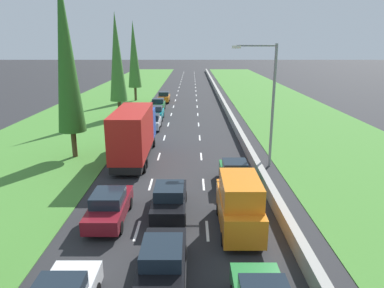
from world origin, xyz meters
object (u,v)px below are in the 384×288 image
(orange_van_right_lane, at_px, (239,204))
(green_hatchback_right_lane, at_px, (234,173))
(black_sedan_centre_lane, at_px, (163,262))
(teal_hatchback_left_lane, at_px, (156,113))
(silver_hatchback_left_lane, at_px, (152,122))
(green_hatchback_left_lane, at_px, (158,105))
(street_light_mast, at_px, (269,98))
(maroon_sedan_left_lane, at_px, (109,206))
(poplar_tree_fourth, at_px, (134,55))
(orange_hatchback_left_lane, at_px, (164,97))
(black_sedan_centre_lane_second, at_px, (170,199))
(red_box_truck_left_lane, at_px, (134,133))
(poplar_tree_third, at_px, (117,58))
(poplar_tree_second, at_px, (66,53))

(orange_van_right_lane, distance_m, green_hatchback_right_lane, 5.88)
(black_sedan_centre_lane, height_order, green_hatchback_right_lane, green_hatchback_right_lane)
(teal_hatchback_left_lane, bearing_deg, silver_hatchback_left_lane, -89.07)
(green_hatchback_left_lane, bearing_deg, street_light_mast, -66.22)
(maroon_sedan_left_lane, distance_m, silver_hatchback_left_lane, 20.50)
(teal_hatchback_left_lane, bearing_deg, maroon_sedan_left_lane, -89.84)
(poplar_tree_fourth, bearing_deg, street_light_mast, -65.31)
(green_hatchback_left_lane, distance_m, orange_hatchback_left_lane, 7.10)
(silver_hatchback_left_lane, bearing_deg, black_sedan_centre_lane_second, -81.08)
(orange_van_right_lane, bearing_deg, maroon_sedan_left_lane, 171.49)
(orange_van_right_lane, height_order, silver_hatchback_left_lane, orange_van_right_lane)
(red_box_truck_left_lane, relative_size, orange_van_right_lane, 1.92)
(black_sedan_centre_lane_second, distance_m, street_light_mast, 11.17)
(red_box_truck_left_lane, bearing_deg, teal_hatchback_left_lane, 89.36)
(maroon_sedan_left_lane, height_order, orange_van_right_lane, orange_van_right_lane)
(maroon_sedan_left_lane, bearing_deg, black_sedan_centre_lane_second, 15.85)
(green_hatchback_right_lane, height_order, poplar_tree_third, poplar_tree_third)
(black_sedan_centre_lane, height_order, black_sedan_centre_lane_second, same)
(black_sedan_centre_lane, bearing_deg, red_box_truck_left_lane, 102.71)
(green_hatchback_right_lane, xyz_separation_m, poplar_tree_second, (-12.37, 6.00, 7.48))
(maroon_sedan_left_lane, bearing_deg, poplar_tree_fourth, 96.86)
(poplar_tree_fourth, height_order, street_light_mast, poplar_tree_fourth)
(black_sedan_centre_lane, xyz_separation_m, black_sedan_centre_lane_second, (-0.08, 5.78, 0.00))
(green_hatchback_right_lane, height_order, poplar_tree_fourth, poplar_tree_fourth)
(black_sedan_centre_lane, height_order, poplar_tree_fourth, poplar_tree_fourth)
(teal_hatchback_left_lane, relative_size, orange_hatchback_left_lane, 1.00)
(silver_hatchback_left_lane, height_order, green_hatchback_left_lane, same)
(maroon_sedan_left_lane, height_order, green_hatchback_right_lane, green_hatchback_right_lane)
(maroon_sedan_left_lane, height_order, orange_hatchback_left_lane, orange_hatchback_left_lane)
(silver_hatchback_left_lane, distance_m, green_hatchback_right_lane, 17.17)
(green_hatchback_right_lane, distance_m, poplar_tree_fourth, 38.34)
(silver_hatchback_left_lane, relative_size, street_light_mast, 0.43)
(orange_van_right_lane, relative_size, silver_hatchback_left_lane, 1.26)
(green_hatchback_left_lane, bearing_deg, poplar_tree_second, -103.25)
(black_sedan_centre_lane, xyz_separation_m, orange_van_right_lane, (3.46, 3.91, 0.59))
(black_sedan_centre_lane_second, height_order, poplar_tree_third, poplar_tree_third)
(green_hatchback_left_lane, height_order, poplar_tree_third, poplar_tree_third)
(teal_hatchback_left_lane, bearing_deg, poplar_tree_third, 169.42)
(red_box_truck_left_lane, bearing_deg, black_sedan_centre_lane_second, -70.41)
(red_box_truck_left_lane, bearing_deg, orange_van_right_lane, -58.53)
(poplar_tree_third, relative_size, poplar_tree_fourth, 1.01)
(green_hatchback_left_lane, relative_size, poplar_tree_third, 0.31)
(black_sedan_centre_lane_second, relative_size, green_hatchback_right_lane, 1.15)
(teal_hatchback_left_lane, distance_m, poplar_tree_fourth, 16.98)
(orange_van_right_lane, xyz_separation_m, silver_hatchback_left_lane, (-6.63, 21.49, -0.56))
(green_hatchback_left_lane, height_order, green_hatchback_right_lane, same)
(silver_hatchback_left_lane, height_order, green_hatchback_right_lane, same)
(black_sedan_centre_lane, xyz_separation_m, orange_hatchback_left_lane, (-3.30, 43.79, 0.02))
(teal_hatchback_left_lane, xyz_separation_m, poplar_tree_third, (-4.64, 0.87, 6.54))
(black_sedan_centre_lane, distance_m, poplar_tree_second, 19.39)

